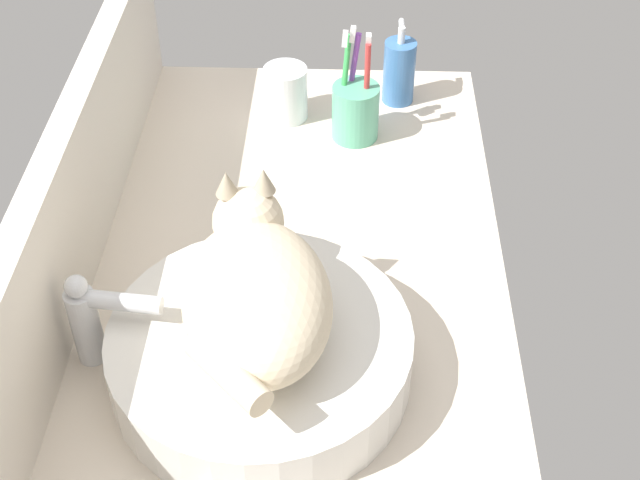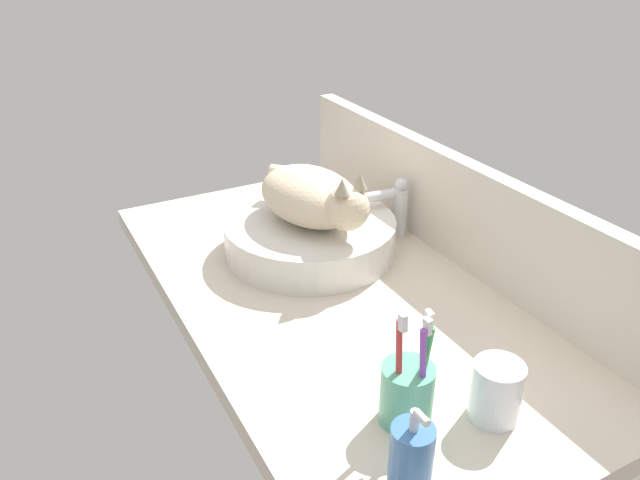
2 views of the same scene
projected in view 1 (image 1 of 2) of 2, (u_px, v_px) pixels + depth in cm
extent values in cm
cube|color=beige|center=(287.00, 296.00, 121.75)|extent=(112.24, 59.80, 4.00)
cube|color=silver|center=(66.00, 220.00, 114.00)|extent=(112.24, 3.60, 21.48)
cylinder|color=silver|center=(261.00, 354.00, 106.35)|extent=(36.23, 36.23, 7.54)
ellipsoid|color=beige|center=(257.00, 300.00, 100.17)|extent=(27.52, 21.00, 11.00)
sphere|color=beige|center=(248.00, 222.00, 107.95)|extent=(8.80, 8.80, 8.80)
cone|color=tan|center=(226.00, 183.00, 104.87)|extent=(2.80, 2.80, 3.20)
cone|color=tan|center=(264.00, 180.00, 105.32)|extent=(2.80, 2.80, 3.20)
cylinder|color=beige|center=(228.00, 373.00, 91.60)|extent=(10.12, 9.96, 3.20)
cylinder|color=silver|center=(86.00, 326.00, 107.40)|extent=(3.60, 3.60, 11.00)
cylinder|color=silver|center=(120.00, 302.00, 103.62)|extent=(3.22, 10.17, 2.20)
sphere|color=silver|center=(76.00, 286.00, 102.94)|extent=(2.80, 2.80, 2.80)
cylinder|color=#3F72B2|center=(399.00, 72.00, 150.93)|extent=(5.42, 5.42, 11.09)
cylinder|color=silver|center=(402.00, 35.00, 146.30)|extent=(1.20, 1.20, 2.80)
cylinder|color=silver|center=(402.00, 24.00, 146.26)|extent=(2.20, 1.00, 1.00)
cylinder|color=#5BB28E|center=(355.00, 112.00, 143.47)|extent=(7.61, 7.61, 9.25)
cylinder|color=purple|center=(351.00, 82.00, 142.25)|extent=(1.61, 2.86, 17.01)
cube|color=white|center=(353.00, 34.00, 136.59)|extent=(1.30, 1.07, 2.52)
cylinder|color=green|center=(344.00, 87.00, 141.22)|extent=(4.31, 2.19, 16.85)
cube|color=white|center=(345.00, 39.00, 135.56)|extent=(1.67, 0.98, 2.65)
cylinder|color=#D13838|center=(367.00, 89.00, 140.59)|extent=(2.36, 0.91, 17.01)
cube|color=white|center=(369.00, 41.00, 134.93)|extent=(1.40, 0.80, 2.49)
cylinder|color=white|center=(286.00, 93.00, 147.83)|extent=(7.28, 7.28, 9.12)
cylinder|color=silver|center=(286.00, 105.00, 149.44)|extent=(6.41, 6.41, 4.26)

